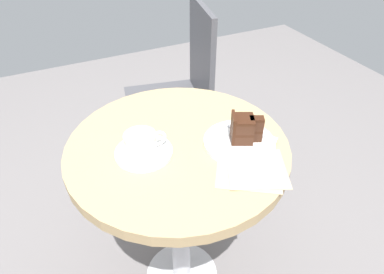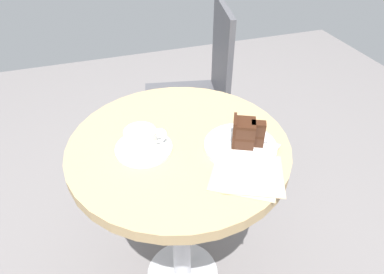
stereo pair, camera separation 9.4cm
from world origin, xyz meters
The scene contains 9 objects.
cafe_table centered at (0.00, 0.00, 0.58)m, with size 0.64×0.64×0.71m.
saucer centered at (-0.10, 0.00, 0.71)m, with size 0.16×0.16×0.01m.
coffee_cup centered at (-0.10, 0.00, 0.74)m, with size 0.12×0.09×0.06m.
teaspoon centered at (-0.07, -0.04, 0.72)m, with size 0.06×0.08×0.00m.
cake_plate centered at (0.16, -0.08, 0.71)m, with size 0.20×0.20×0.01m.
cake_slice centered at (0.17, -0.08, 0.76)m, with size 0.10×0.08×0.08m.
fork centered at (0.22, -0.08, 0.72)m, with size 0.11×0.13×0.00m.
napkin centered at (0.13, -0.18, 0.71)m, with size 0.23×0.23×0.00m.
cafe_chair centered at (0.30, 0.62, 0.51)m, with size 0.45×0.45×0.88m.
Camera 2 is at (-0.20, -0.74, 1.32)m, focal length 32.00 mm.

